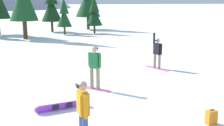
# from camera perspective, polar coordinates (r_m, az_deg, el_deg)

# --- Properties ---
(ground_plane) EXTENTS (800.00, 800.00, 0.00)m
(ground_plane) POSITION_cam_1_polar(r_m,az_deg,el_deg) (9.22, 8.10, -10.71)
(ground_plane) COLOR white
(snowboarder_foreground) EXTENTS (0.30, 1.53, 1.73)m
(snowboarder_foreground) POSITION_cam_1_polar(r_m,az_deg,el_deg) (7.04, -5.92, -10.06)
(snowboarder_foreground) COLOR yellow
(snowboarder_foreground) RESTS_ON ground_plane
(snowboarder_midground) EXTENTS (1.13, 1.32, 1.84)m
(snowboarder_midground) POSITION_cam_1_polar(r_m,az_deg,el_deg) (11.54, -3.56, -0.71)
(snowboarder_midground) COLOR pink
(snowboarder_midground) RESTS_ON ground_plane
(snowboarder_background) EXTENTS (0.80, 1.57, 1.95)m
(snowboarder_background) POSITION_cam_1_polar(r_m,az_deg,el_deg) (15.36, 9.25, 2.18)
(snowboarder_background) COLOR pink
(snowboarder_background) RESTS_ON ground_plane
(loose_snowboard_near_right) EXTENTS (1.87, 0.27, 0.28)m
(loose_snowboard_near_right) POSITION_cam_1_polar(r_m,az_deg,el_deg) (9.70, -10.12, -8.65)
(loose_snowboard_near_right) COLOR #993FD8
(loose_snowboard_near_right) RESTS_ON ground_plane
(backpack_orange) EXTENTS (0.32, 0.27, 0.47)m
(backpack_orange) POSITION_cam_1_polar(r_m,az_deg,el_deg) (9.00, 19.59, -10.45)
(backpack_orange) COLOR orange
(backpack_orange) RESTS_ON ground_plane
(pine_tree_short) EXTENTS (1.66, 1.66, 4.06)m
(pine_tree_short) POSITION_cam_1_polar(r_m,az_deg,el_deg) (31.63, -9.78, 9.73)
(pine_tree_short) COLOR #472D19
(pine_tree_short) RESTS_ON ground_plane
(pine_tree_leaning) EXTENTS (2.49, 2.49, 5.82)m
(pine_tree_leaning) POSITION_cam_1_polar(r_m,az_deg,el_deg) (34.98, -12.34, 11.44)
(pine_tree_leaning) COLOR #472D19
(pine_tree_leaning) RESTS_ON ground_plane
(pine_tree_twin) EXTENTS (1.84, 1.84, 4.29)m
(pine_tree_twin) POSITION_cam_1_polar(r_m,az_deg,el_deg) (32.29, -3.65, 10.16)
(pine_tree_twin) COLOR #472D19
(pine_tree_twin) RESTS_ON ground_plane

